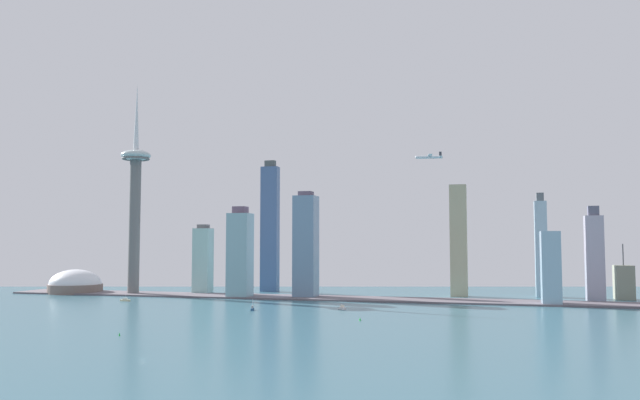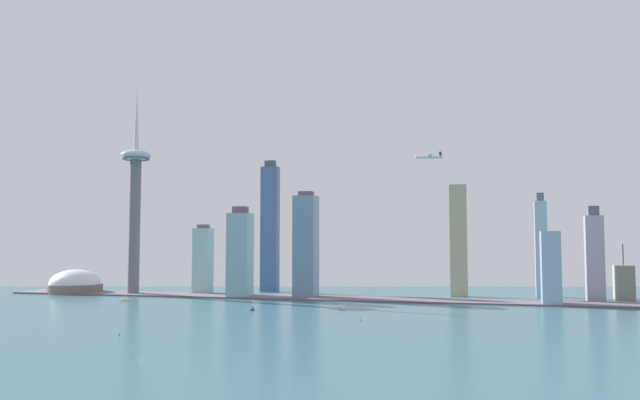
% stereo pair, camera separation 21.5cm
% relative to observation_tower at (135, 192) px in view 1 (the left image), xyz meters
% --- Properties ---
extents(ground_plane, '(6000.00, 6000.00, 0.00)m').
position_rel_observation_tower_xyz_m(ground_plane, '(265.44, -417.91, -136.82)').
color(ground_plane, '#366170').
extents(waterfront_pier, '(866.61, 61.72, 2.03)m').
position_rel_observation_tower_xyz_m(waterfront_pier, '(265.44, 3.28, -135.80)').
color(waterfront_pier, '#615961').
rests_on(waterfront_pier, ground).
extents(observation_tower, '(39.73, 39.73, 286.09)m').
position_rel_observation_tower_xyz_m(observation_tower, '(0.00, 0.00, 0.00)').
color(observation_tower, slate).
rests_on(observation_tower, ground).
extents(stadium_dome, '(72.59, 72.59, 40.61)m').
position_rel_observation_tower_xyz_m(stadium_dome, '(-91.67, 2.52, -126.26)').
color(stadium_dome, '#746059').
rests_on(stadium_dome, ground).
extents(skyscraper_0, '(23.23, 18.95, 93.78)m').
position_rel_observation_tower_xyz_m(skyscraper_0, '(84.77, 34.15, -91.58)').
color(skyscraper_0, '#90BBB7').
rests_on(skyscraper_0, ground).
extents(skyscraper_1, '(27.51, 27.34, 133.46)m').
position_rel_observation_tower_xyz_m(skyscraper_1, '(238.08, 8.88, -71.88)').
color(skyscraper_1, '#6585A4').
rests_on(skyscraper_1, ground).
extents(skyscraper_2, '(14.92, 17.02, 133.19)m').
position_rel_observation_tower_xyz_m(skyscraper_2, '(524.56, 105.51, -73.54)').
color(skyscraper_2, '#94B6C9').
rests_on(skyscraper_2, ground).
extents(skyscraper_3, '(20.82, 27.62, 67.54)m').
position_rel_observation_tower_xyz_m(skyscraper_3, '(617.83, 90.27, -116.05)').
color(skyscraper_3, gray).
rests_on(skyscraper_3, ground).
extents(skyscraper_4, '(20.44, 16.34, 112.42)m').
position_rel_observation_tower_xyz_m(skyscraper_4, '(580.62, 55.26, -84.15)').
color(skyscraper_4, '#A29FB3').
rests_on(skyscraper_4, ground).
extents(skyscraper_5, '(27.61, 24.96, 114.43)m').
position_rel_observation_tower_xyz_m(skyscraper_5, '(158.07, -12.44, -82.28)').
color(skyscraper_5, '#7DA5B1').
rests_on(skyscraper_5, ground).
extents(skyscraper_6, '(21.32, 20.34, 144.00)m').
position_rel_observation_tower_xyz_m(skyscraper_6, '(422.13, 83.66, -64.82)').
color(skyscraper_6, tan).
rests_on(skyscraper_6, ground).
extents(skyscraper_7, '(24.87, 13.74, 187.38)m').
position_rel_observation_tower_xyz_m(skyscraper_7, '(157.20, 100.03, -45.97)').
color(skyscraper_7, '#43608E').
rests_on(skyscraper_7, ground).
extents(skyscraper_8, '(20.31, 27.50, 81.35)m').
position_rel_observation_tower_xyz_m(skyscraper_8, '(525.99, -9.95, -96.14)').
color(skyscraper_8, '#89AAC1').
rests_on(skyscraper_8, ground).
extents(boat_0, '(3.69, 7.23, 11.67)m').
position_rel_observation_tower_xyz_m(boat_0, '(228.36, -148.01, -134.99)').
color(boat_0, navy).
rests_on(boat_0, ground).
extents(boat_1, '(12.62, 4.10, 7.30)m').
position_rel_observation_tower_xyz_m(boat_1, '(44.70, -88.99, -135.48)').
color(boat_1, beige).
rests_on(boat_1, ground).
extents(boat_2, '(9.93, 10.56, 4.47)m').
position_rel_observation_tower_xyz_m(boat_2, '(313.37, -112.10, -135.19)').
color(boat_2, white).
rests_on(boat_2, ground).
extents(channel_buoy_0, '(1.90, 1.90, 2.57)m').
position_rel_observation_tower_xyz_m(channel_buoy_0, '(350.59, -201.63, -135.53)').
color(channel_buoy_0, green).
rests_on(channel_buoy_0, ground).
extents(channel_buoy_1, '(1.36, 1.36, 2.46)m').
position_rel_observation_tower_xyz_m(channel_buoy_1, '(199.73, -340.17, -135.59)').
color(channel_buoy_1, green).
rests_on(channel_buoy_1, ground).
extents(airplane, '(33.67, 35.16, 8.56)m').
position_rel_observation_tower_xyz_m(airplane, '(389.49, 40.79, 39.45)').
color(airplane, silver).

